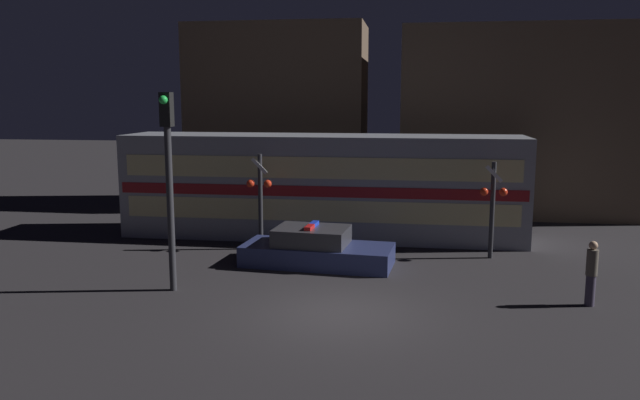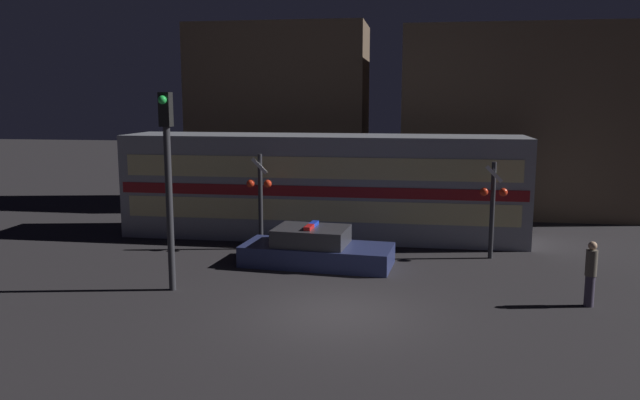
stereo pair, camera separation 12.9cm
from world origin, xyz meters
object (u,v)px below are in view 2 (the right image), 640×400
at_px(pedestrian, 591,273).
at_px(crossing_signal_near, 493,204).
at_px(train, 322,186).
at_px(traffic_light_corner, 168,173).
at_px(police_car, 316,250).

bearing_deg(pedestrian, crossing_signal_near, 113.01).
xyz_separation_m(train, pedestrian, (7.96, -7.15, -1.07)).
bearing_deg(traffic_light_corner, pedestrian, 1.73).
bearing_deg(traffic_light_corner, crossing_signal_near, 28.28).
relative_size(train, crossing_signal_near, 4.70).
bearing_deg(traffic_light_corner, police_car, 42.85).
relative_size(pedestrian, crossing_signal_near, 0.53).
bearing_deg(crossing_signal_near, train, 156.73).
relative_size(train, traffic_light_corner, 2.79).
xyz_separation_m(train, crossing_signal_near, (6.03, -2.59, -0.09)).
height_order(police_car, traffic_light_corner, traffic_light_corner).
xyz_separation_m(pedestrian, crossing_signal_near, (-1.93, 4.55, 0.98)).
relative_size(train, pedestrian, 8.91).
relative_size(police_car, crossing_signal_near, 1.52).
height_order(train, crossing_signal_near, train).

